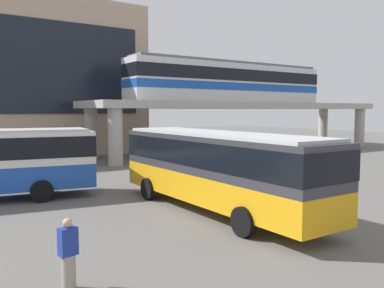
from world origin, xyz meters
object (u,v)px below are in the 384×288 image
at_px(bus_main, 217,163).
at_px(bicycle_blue, 305,149).
at_px(train, 231,82).
at_px(bicycle_black, 186,162).
at_px(bicycle_orange, 317,148).
at_px(pedestrian_by_bike_rack, 68,256).
at_px(bicycle_green, 221,157).
at_px(bicycle_red, 280,156).

distance_m(bus_main, bicycle_blue, 24.38).
bearing_deg(bicycle_blue, train, 139.31).
relative_size(bus_main, bicycle_blue, 6.18).
relative_size(train, bicycle_black, 12.54).
distance_m(train, bicycle_orange, 10.88).
bearing_deg(pedestrian_by_bike_rack, bus_main, 27.98).
bearing_deg(bicycle_blue, bus_main, -147.49).
xyz_separation_m(bicycle_blue, pedestrian_by_bike_rack, (-27.63, -16.86, 0.42)).
bearing_deg(bicycle_green, bicycle_blue, 2.51).
distance_m(bicycle_blue, bicycle_black, 14.43).
bearing_deg(bicycle_blue, bicycle_black, -174.69).
distance_m(bus_main, bicycle_black, 13.35).
bearing_deg(bicycle_green, bus_main, -128.75).
distance_m(bicycle_green, pedestrian_by_bike_rack, 23.80).
height_order(bicycle_blue, bicycle_green, same).
height_order(train, bicycle_orange, train).
height_order(bicycle_red, bicycle_orange, same).
distance_m(train, bus_main, 23.78).
height_order(bicycle_blue, bicycle_orange, same).
height_order(bicycle_green, pedestrian_by_bike_rack, pedestrian_by_bike_rack).
relative_size(bus_main, bicycle_red, 6.56).
relative_size(bus_main, bicycle_black, 6.46).
relative_size(bicycle_blue, pedestrian_by_bike_rack, 1.08).
bearing_deg(bicycle_blue, bicycle_red, -157.46).
relative_size(train, bicycle_orange, 11.99).
relative_size(bicycle_blue, bicycle_black, 1.04).
relative_size(bus_main, bicycle_green, 6.22).
relative_size(bicycle_green, bicycle_orange, 0.99).
xyz_separation_m(bicycle_blue, bicycle_green, (-10.39, -0.46, 0.00)).
relative_size(bicycle_blue, bicycle_orange, 1.00).
height_order(train, bicycle_green, train).
xyz_separation_m(bicycle_green, bicycle_orange, (12.83, 1.01, 0.00)).
bearing_deg(bicycle_black, pedestrian_by_bike_rack, -130.52).
bearing_deg(bicycle_orange, bicycle_blue, -167.12).
height_order(train, bus_main, train).
height_order(bicycle_green, bicycle_red, same).
height_order(bus_main, bicycle_orange, bus_main).
relative_size(train, bicycle_blue, 12.01).
bearing_deg(bicycle_green, bicycle_red, -22.24).
distance_m(bicycle_red, pedestrian_by_bike_rack, 26.28).
xyz_separation_m(bus_main, bicycle_green, (10.13, 12.62, -1.63)).
distance_m(bicycle_orange, pedestrian_by_bike_rack, 34.75).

